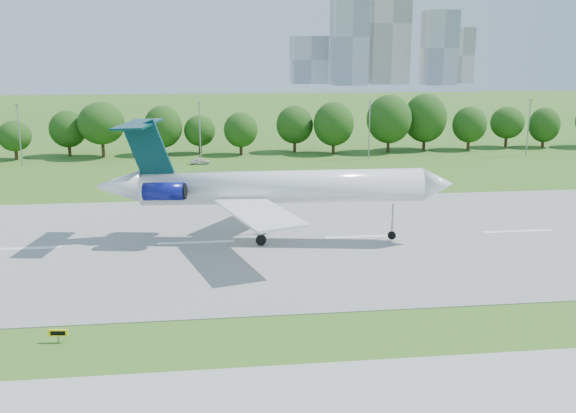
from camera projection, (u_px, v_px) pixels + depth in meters
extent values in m
plane|color=#2E5D18|center=(430.00, 320.00, 54.07)|extent=(600.00, 600.00, 0.00)
cube|color=gray|center=(361.00, 237.00, 78.17)|extent=(400.00, 45.00, 0.08)
cylinder|color=#382314|center=(10.00, 150.00, 135.31)|extent=(0.70, 0.70, 3.60)
sphere|color=#174110|center=(8.00, 129.00, 134.27)|extent=(8.40, 8.40, 8.40)
cylinder|color=#382314|center=(201.00, 147.00, 140.02)|extent=(0.70, 0.70, 3.60)
sphere|color=#174110|center=(200.00, 126.00, 138.98)|extent=(8.40, 8.40, 8.40)
cylinder|color=#382314|center=(380.00, 143.00, 144.74)|extent=(0.70, 0.70, 3.60)
sphere|color=#174110|center=(380.00, 124.00, 143.70)|extent=(8.40, 8.40, 8.40)
cylinder|color=#382314|center=(547.00, 141.00, 149.46)|extent=(0.70, 0.70, 3.60)
sphere|color=#174110|center=(548.00, 122.00, 148.42)|extent=(8.40, 8.40, 8.40)
cylinder|color=gray|center=(20.00, 136.00, 125.26)|extent=(0.24, 0.24, 12.00)
cube|color=gray|center=(16.00, 104.00, 123.82)|extent=(0.90, 0.25, 0.18)
cylinder|color=gray|center=(200.00, 133.00, 129.39)|extent=(0.24, 0.24, 12.00)
cube|color=gray|center=(199.00, 103.00, 127.95)|extent=(0.90, 0.25, 0.18)
cylinder|color=gray|center=(369.00, 130.00, 133.51)|extent=(0.24, 0.24, 12.00)
cube|color=gray|center=(370.00, 101.00, 132.07)|extent=(0.90, 0.25, 0.18)
cylinder|color=gray|center=(528.00, 128.00, 137.64)|extent=(0.24, 0.24, 12.00)
cube|color=gray|center=(531.00, 99.00, 136.20)|extent=(0.90, 0.25, 0.18)
cube|color=#B2B2B7|center=(349.00, 37.00, 422.12)|extent=(22.00, 22.00, 62.00)
cube|color=beige|center=(388.00, 24.00, 438.00)|extent=(26.00, 26.00, 80.00)
cube|color=#B2B2B7|center=(439.00, 48.00, 426.02)|extent=(20.00, 20.00, 48.00)
cube|color=beige|center=(458.00, 56.00, 454.03)|extent=(18.00, 18.00, 38.00)
cube|color=#B2B2B7|center=(309.00, 60.00, 447.06)|extent=(24.00, 24.00, 32.00)
cylinder|color=white|center=(281.00, 187.00, 75.47)|extent=(33.38, 9.04, 4.75)
cone|color=white|center=(437.00, 184.00, 74.71)|extent=(4.19, 4.38, 3.95)
cone|color=white|center=(120.00, 186.00, 76.17)|extent=(5.94, 4.66, 4.00)
cube|color=white|center=(259.00, 212.00, 68.32)|extent=(9.25, 15.31, 0.42)
cube|color=white|center=(268.00, 183.00, 83.31)|extent=(12.61, 14.97, 0.42)
cube|color=#042F35|center=(149.00, 151.00, 75.04)|extent=(5.76, 1.45, 7.49)
cube|color=#042F35|center=(138.00, 124.00, 74.33)|extent=(5.14, 10.91, 0.34)
cylinder|color=navy|center=(164.00, 192.00, 73.16)|extent=(4.96, 2.81, 2.22)
cylinder|color=navy|center=(174.00, 182.00, 78.73)|extent=(4.96, 2.81, 2.22)
cylinder|color=gray|center=(392.00, 220.00, 75.92)|extent=(0.22, 0.22, 3.86)
cylinder|color=black|center=(392.00, 235.00, 76.37)|extent=(1.03, 0.48, 0.99)
cylinder|color=gray|center=(261.00, 224.00, 74.11)|extent=(0.26, 0.26, 3.86)
cylinder|color=black|center=(261.00, 240.00, 74.56)|extent=(1.28, 0.68, 1.21)
cylinder|color=gray|center=(264.00, 213.00, 78.82)|extent=(0.26, 0.26, 3.86)
cylinder|color=black|center=(264.00, 229.00, 79.28)|extent=(1.28, 0.68, 1.21)
cube|color=gray|center=(58.00, 338.00, 49.90)|extent=(0.11, 0.11, 0.67)
cube|color=yellow|center=(58.00, 333.00, 49.79)|extent=(1.54, 0.35, 0.53)
cube|color=black|center=(57.00, 333.00, 49.69)|extent=(1.14, 0.15, 0.34)
imported|color=silver|center=(200.00, 161.00, 128.43)|extent=(3.87, 1.91, 1.27)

